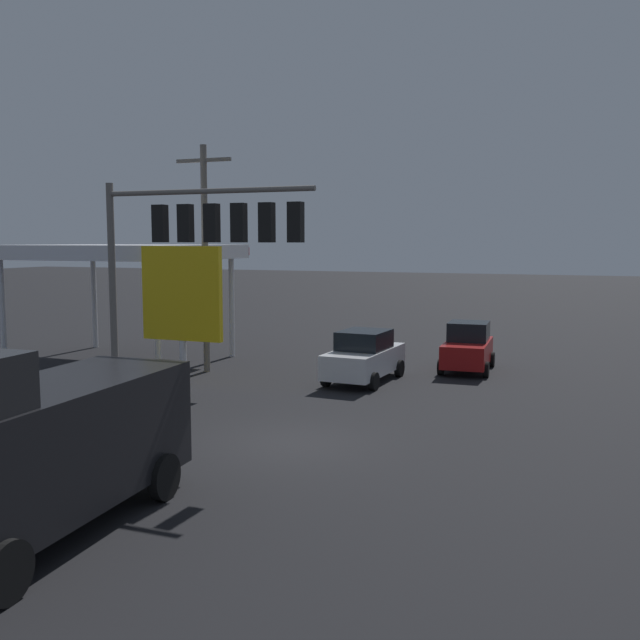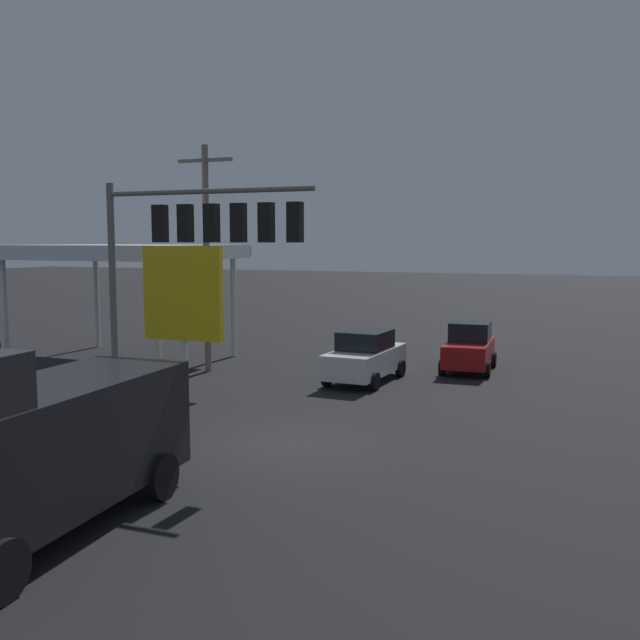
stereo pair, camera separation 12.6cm
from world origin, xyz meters
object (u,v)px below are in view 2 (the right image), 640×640
Objects in this scene: hatchback_crossing at (469,348)px; price_sign at (183,296)px; utility_pole at (207,253)px; traffic_signal_assembly at (196,240)px; sedan_waiting at (365,356)px; delivery_truck at (31,445)px.

price_sign is at bearing -51.13° from hatchback_crossing.
utility_pole is at bearing -71.86° from price_sign.
utility_pole reaches higher than hatchback_crossing.
price_sign is at bearing -53.50° from traffic_signal_assembly.
traffic_signal_assembly is at bearing 126.50° from price_sign.
price_sign is 7.10m from sedan_waiting.
price_sign is 11.78m from hatchback_crossing.
utility_pole reaches higher than price_sign.
delivery_truck is 1.54× the size of sedan_waiting.
delivery_truck is (-4.39, 11.73, -1.66)m from price_sign.
traffic_signal_assembly is 1.35× the size of price_sign.
utility_pole is at bearing -83.58° from sedan_waiting.
utility_pole is 4.05m from price_sign.
utility_pole is 1.30× the size of delivery_truck.
utility_pole is 11.26m from hatchback_crossing.
delivery_truck reaches higher than sedan_waiting.
traffic_signal_assembly is 7.81m from delivery_truck.
traffic_signal_assembly is 1.76× the size of hatchback_crossing.
hatchback_crossing is at bearing -157.26° from utility_pole.
utility_pole reaches higher than delivery_truck.
hatchback_crossing is at bearing 164.45° from delivery_truck.
price_sign is 1.13× the size of sedan_waiting.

